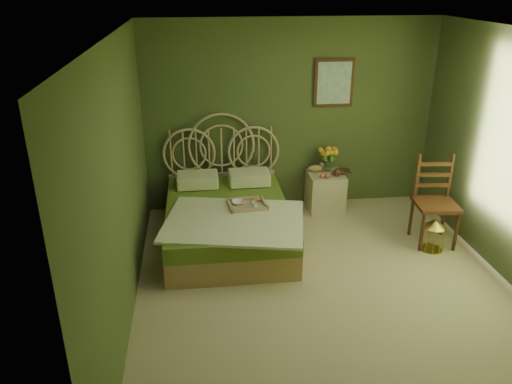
{
  "coord_description": "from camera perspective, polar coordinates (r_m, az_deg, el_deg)",
  "views": [
    {
      "loc": [
        -1.3,
        -4.33,
        3.05
      ],
      "look_at": [
        -0.63,
        1.0,
        0.74
      ],
      "focal_mm": 35.0,
      "sensor_mm": 36.0,
      "label": 1
    }
  ],
  "objects": [
    {
      "name": "wall_left",
      "position": [
        4.72,
        -15.13,
        0.69
      ],
      "size": [
        0.0,
        4.5,
        4.5
      ],
      "primitive_type": "plane",
      "rotation": [
        1.57,
        0.0,
        1.57
      ],
      "color": "#49572D",
      "rests_on": "floor"
    },
    {
      "name": "birdcage",
      "position": [
        6.4,
        19.58,
        -4.61
      ],
      "size": [
        0.27,
        0.27,
        0.41
      ],
      "rotation": [
        0.0,
        0.0,
        0.15
      ],
      "color": "#B49839",
      "rests_on": "floor"
    },
    {
      "name": "wall_art",
      "position": [
        6.94,
        8.9,
        12.22
      ],
      "size": [
        0.54,
        0.04,
        0.64
      ],
      "color": "#3D2410",
      "rests_on": "wall_back"
    },
    {
      "name": "nightstand",
      "position": [
        7.1,
        7.96,
        0.71
      ],
      "size": [
        0.49,
        0.49,
        0.97
      ],
      "color": "beige",
      "rests_on": "floor"
    },
    {
      "name": "ceiling",
      "position": [
        4.54,
        9.98,
        17.28
      ],
      "size": [
        4.5,
        4.5,
        0.0
      ],
      "primitive_type": "plane",
      "rotation": [
        3.14,
        0.0,
        0.0
      ],
      "color": "silver",
      "rests_on": "wall_back"
    },
    {
      "name": "floor",
      "position": [
        5.45,
        8.07,
        -10.98
      ],
      "size": [
        4.5,
        4.5,
        0.0
      ],
      "primitive_type": "plane",
      "color": "tan",
      "rests_on": "ground"
    },
    {
      "name": "wall_back",
      "position": [
        6.93,
        3.96,
        8.61
      ],
      "size": [
        4.0,
        0.0,
        4.0
      ],
      "primitive_type": "plane",
      "rotation": [
        1.57,
        0.0,
        0.0
      ],
      "color": "#49572D",
      "rests_on": "floor"
    },
    {
      "name": "coffee_cup",
      "position": [
        5.94,
        -0.21,
        -1.4
      ],
      "size": [
        0.09,
        0.09,
        0.07
      ],
      "primitive_type": "imported",
      "rotation": [
        0.0,
        0.0,
        0.3
      ],
      "color": "white",
      "rests_on": "bed"
    },
    {
      "name": "bed",
      "position": [
        6.22,
        -3.27,
        -2.97
      ],
      "size": [
        1.76,
        2.23,
        1.38
      ],
      "color": "tan",
      "rests_on": "floor"
    },
    {
      "name": "book_upper",
      "position": [
        7.08,
        9.41,
        2.42
      ],
      "size": [
        0.19,
        0.24,
        0.02
      ],
      "primitive_type": "imported",
      "rotation": [
        0.0,
        0.0,
        -0.19
      ],
      "color": "#472819",
      "rests_on": "nightstand"
    },
    {
      "name": "book_lower",
      "position": [
        7.08,
        9.4,
        2.26
      ],
      "size": [
        0.19,
        0.24,
        0.02
      ],
      "primitive_type": "imported",
      "rotation": [
        0.0,
        0.0,
        0.17
      ],
      "color": "#381E0F",
      "rests_on": "nightstand"
    },
    {
      "name": "cereal_bowl",
      "position": [
        6.03,
        -2.03,
        -1.19
      ],
      "size": [
        0.16,
        0.16,
        0.04
      ],
      "primitive_type": "imported",
      "rotation": [
        0.0,
        0.0,
        -0.05
      ],
      "color": "white",
      "rests_on": "bed"
    },
    {
      "name": "chair",
      "position": [
        6.47,
        19.65,
        -0.32
      ],
      "size": [
        0.53,
        0.53,
        1.09
      ],
      "rotation": [
        0.0,
        0.0,
        -0.1
      ],
      "color": "#3D2410",
      "rests_on": "floor"
    }
  ]
}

